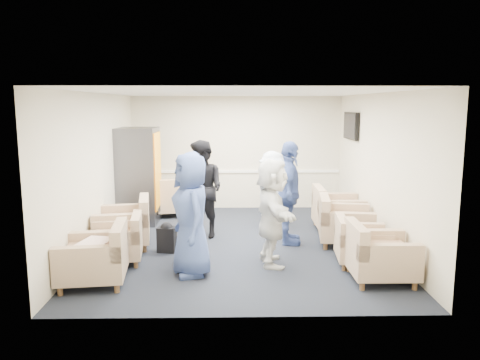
{
  "coord_description": "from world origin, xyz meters",
  "views": [
    {
      "loc": [
        -0.15,
        -8.22,
        2.49
      ],
      "look_at": [
        0.03,
        0.2,
        1.14
      ],
      "focal_mm": 35.0,
      "sensor_mm": 36.0,
      "label": 1
    }
  ],
  "objects_px": {
    "armchair_corner": "(171,199)",
    "person_front_right": "(272,212)",
    "person_back_right": "(272,189)",
    "armchair_right_midfar": "(342,224)",
    "person_front_left": "(191,215)",
    "armchair_left_near": "(97,259)",
    "vending_machine": "(139,175)",
    "armchair_left_far": "(126,226)",
    "armchair_right_near": "(377,256)",
    "person_mid_left": "(190,207)",
    "armchair_right_far": "(335,212)",
    "person_mid_right": "(289,193)",
    "armchair_left_mid": "(119,242)",
    "person_back_left": "(203,189)",
    "armchair_right_midnear": "(359,244)"
  },
  "relations": [
    {
      "from": "person_mid_right",
      "to": "person_back_left",
      "type": "bearing_deg",
      "value": 78.4
    },
    {
      "from": "person_mid_left",
      "to": "person_front_right",
      "type": "distance_m",
      "value": 1.33
    },
    {
      "from": "person_mid_left",
      "to": "person_mid_right",
      "type": "height_order",
      "value": "person_mid_right"
    },
    {
      "from": "armchair_left_near",
      "to": "person_back_right",
      "type": "height_order",
      "value": "person_back_right"
    },
    {
      "from": "armchair_right_near",
      "to": "armchair_right_midnear",
      "type": "xyz_separation_m",
      "value": [
        -0.07,
        0.7,
        -0.04
      ]
    },
    {
      "from": "armchair_right_midfar",
      "to": "person_back_right",
      "type": "height_order",
      "value": "person_back_right"
    },
    {
      "from": "armchair_right_near",
      "to": "person_front_right",
      "type": "distance_m",
      "value": 1.68
    },
    {
      "from": "person_mid_left",
      "to": "person_front_right",
      "type": "height_order",
      "value": "person_mid_left"
    },
    {
      "from": "armchair_right_midfar",
      "to": "armchair_right_far",
      "type": "xyz_separation_m",
      "value": [
        0.08,
        0.98,
        0.0
      ]
    },
    {
      "from": "armchair_right_near",
      "to": "armchair_right_far",
      "type": "xyz_separation_m",
      "value": [
        0.0,
        2.75,
        0.02
      ]
    },
    {
      "from": "armchair_left_far",
      "to": "armchair_right_midfar",
      "type": "relative_size",
      "value": 1.03
    },
    {
      "from": "armchair_corner",
      "to": "person_front_right",
      "type": "distance_m",
      "value": 3.93
    },
    {
      "from": "person_mid_left",
      "to": "person_front_left",
      "type": "bearing_deg",
      "value": -19.86
    },
    {
      "from": "armchair_left_near",
      "to": "person_front_left",
      "type": "relative_size",
      "value": 0.55
    },
    {
      "from": "armchair_corner",
      "to": "armchair_left_near",
      "type": "bearing_deg",
      "value": 72.19
    },
    {
      "from": "armchair_left_far",
      "to": "armchair_corner",
      "type": "relative_size",
      "value": 0.99
    },
    {
      "from": "person_front_left",
      "to": "armchair_left_mid",
      "type": "bearing_deg",
      "value": -135.36
    },
    {
      "from": "armchair_left_near",
      "to": "person_front_right",
      "type": "height_order",
      "value": "person_front_right"
    },
    {
      "from": "armchair_right_midnear",
      "to": "person_back_right",
      "type": "xyz_separation_m",
      "value": [
        -1.16,
        2.38,
        0.46
      ]
    },
    {
      "from": "person_front_right",
      "to": "person_front_left",
      "type": "bearing_deg",
      "value": 106.15
    },
    {
      "from": "person_back_left",
      "to": "person_mid_left",
      "type": "bearing_deg",
      "value": -55.16
    },
    {
      "from": "armchair_left_mid",
      "to": "armchair_right_midfar",
      "type": "height_order",
      "value": "armchair_right_midfar"
    },
    {
      "from": "armchair_right_far",
      "to": "person_back_left",
      "type": "bearing_deg",
      "value": 100.84
    },
    {
      "from": "person_mid_right",
      "to": "person_front_right",
      "type": "distance_m",
      "value": 1.19
    },
    {
      "from": "armchair_right_near",
      "to": "person_mid_right",
      "type": "bearing_deg",
      "value": 29.91
    },
    {
      "from": "armchair_right_midfar",
      "to": "person_front_left",
      "type": "xyz_separation_m",
      "value": [
        -2.58,
        -1.48,
        0.54
      ]
    },
    {
      "from": "armchair_right_near",
      "to": "person_back_right",
      "type": "relative_size",
      "value": 0.57
    },
    {
      "from": "person_front_left",
      "to": "person_front_right",
      "type": "xyz_separation_m",
      "value": [
        1.22,
        0.42,
        -0.06
      ]
    },
    {
      "from": "armchair_left_mid",
      "to": "person_mid_right",
      "type": "distance_m",
      "value": 3.05
    },
    {
      "from": "armchair_right_midfar",
      "to": "person_mid_right",
      "type": "relative_size",
      "value": 0.56
    },
    {
      "from": "armchair_left_far",
      "to": "armchair_right_far",
      "type": "height_order",
      "value": "armchair_left_far"
    },
    {
      "from": "armchair_right_near",
      "to": "person_mid_left",
      "type": "distance_m",
      "value": 2.96
    },
    {
      "from": "armchair_corner",
      "to": "person_front_right",
      "type": "xyz_separation_m",
      "value": [
        2.0,
        -3.35,
        0.47
      ]
    },
    {
      "from": "armchair_right_far",
      "to": "vending_machine",
      "type": "bearing_deg",
      "value": 81.62
    },
    {
      "from": "person_back_right",
      "to": "person_front_right",
      "type": "height_order",
      "value": "person_front_right"
    },
    {
      "from": "armchair_right_midnear",
      "to": "person_front_left",
      "type": "relative_size",
      "value": 0.48
    },
    {
      "from": "armchair_left_mid",
      "to": "armchair_right_midfar",
      "type": "distance_m",
      "value": 3.89
    },
    {
      "from": "person_front_right",
      "to": "person_back_left",
      "type": "bearing_deg",
      "value": 33.19
    },
    {
      "from": "person_back_left",
      "to": "person_back_right",
      "type": "distance_m",
      "value": 1.58
    },
    {
      "from": "armchair_right_midfar",
      "to": "person_front_left",
      "type": "height_order",
      "value": "person_front_left"
    },
    {
      "from": "person_front_right",
      "to": "person_mid_left",
      "type": "bearing_deg",
      "value": 76.05
    },
    {
      "from": "person_back_left",
      "to": "person_mid_right",
      "type": "xyz_separation_m",
      "value": [
        1.58,
        -0.5,
        0.01
      ]
    },
    {
      "from": "person_mid_left",
      "to": "person_back_left",
      "type": "relative_size",
      "value": 0.96
    },
    {
      "from": "person_back_left",
      "to": "person_mid_right",
      "type": "distance_m",
      "value": 1.65
    },
    {
      "from": "armchair_left_mid",
      "to": "armchair_corner",
      "type": "relative_size",
      "value": 0.85
    },
    {
      "from": "person_front_left",
      "to": "person_mid_right",
      "type": "relative_size",
      "value": 0.97
    },
    {
      "from": "person_front_left",
      "to": "armchair_corner",
      "type": "bearing_deg",
      "value": 172.12
    },
    {
      "from": "armchair_right_midfar",
      "to": "vending_machine",
      "type": "bearing_deg",
      "value": 74.61
    },
    {
      "from": "person_back_right",
      "to": "person_mid_right",
      "type": "distance_m",
      "value": 1.26
    },
    {
      "from": "person_mid_left",
      "to": "person_mid_right",
      "type": "xyz_separation_m",
      "value": [
        1.7,
        0.86,
        0.05
      ]
    }
  ]
}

